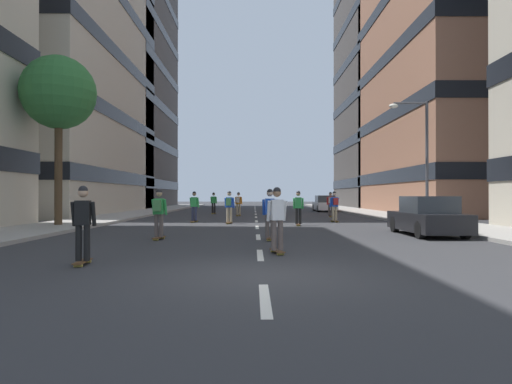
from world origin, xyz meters
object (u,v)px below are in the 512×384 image
parked_car_near (325,204)px  skater_4 (194,205)px  skater_1 (238,202)px  skater_2 (229,205)px  parked_car_mid (427,217)px  skater_3 (298,206)px  skater_8 (270,212)px  street_tree_near (59,94)px  skater_7 (159,211)px  skater_9 (214,202)px  skater_0 (83,221)px  skater_6 (277,217)px  skater_10 (330,203)px  skater_5 (335,205)px  streetlamp_right (420,147)px

parked_car_near → skater_4: 19.71m
skater_1 → skater_2: same height
parked_car_mid → skater_3: skater_3 is taller
skater_8 → street_tree_near: bearing=148.6°
parked_car_mid → skater_3: size_ratio=2.47×
skater_2 → skater_4: 2.43m
skater_3 → skater_7: bearing=-128.3°
parked_car_near → skater_9: size_ratio=2.47×
skater_2 → street_tree_near: bearing=-161.0°
skater_0 → skater_9: same height
skater_6 → skater_9: 25.33m
skater_10 → skater_5: bearing=-97.5°
skater_3 → skater_9: size_ratio=1.00×
skater_5 → parked_car_near: bearing=82.9°
skater_0 → parked_car_near: bearing=72.0°
parked_car_near → skater_7: skater_7 is taller
skater_8 → skater_9: bearing=100.2°
skater_1 → skater_8: bearing=-84.6°
parked_car_mid → skater_10: bearing=95.0°
skater_6 → skater_3: bearing=81.4°
skater_7 → skater_4: bearing=90.4°
skater_0 → skater_10: size_ratio=1.00×
skater_4 → skater_9: same height
street_tree_near → skater_4: bearing=34.1°
street_tree_near → skater_2: size_ratio=4.57×
skater_2 → skater_10: bearing=47.9°
skater_6 → skater_0: bearing=-156.9°
parked_car_near → skater_9: 11.50m
parked_car_mid → skater_7: (-10.08, -1.63, 0.32)m
skater_2 → skater_3: (3.61, -1.56, -0.03)m
street_tree_near → skater_10: size_ratio=4.57×
skater_0 → skater_5: same height
skater_4 → skater_6: 14.30m
parked_car_mid → skater_9: skater_9 is taller
skater_1 → skater_7: bearing=-97.1°
skater_5 → skater_4: bearing=-178.9°
parked_car_mid → street_tree_near: 17.65m
streetlamp_right → skater_2: 10.80m
parked_car_mid → skater_10: size_ratio=2.47×
skater_9 → skater_10: bearing=-30.0°
parked_car_mid → skater_2: (-8.07, 7.03, 0.32)m
streetlamp_right → skater_5: 5.59m
skater_0 → skater_9: 26.93m
skater_2 → parked_car_mid: bearing=-41.1°
skater_7 → skater_10: 18.43m
skater_4 → skater_2: bearing=-31.7°
skater_8 → skater_5: bearing=68.3°
skater_4 → skater_5: same height
street_tree_near → parked_car_mid: bearing=-14.8°
skater_1 → skater_3: 11.14m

